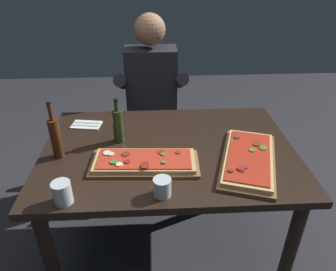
% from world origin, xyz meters
% --- Properties ---
extents(ground_plane, '(6.40, 6.40, 0.00)m').
position_xyz_m(ground_plane, '(0.00, 0.00, 0.00)').
color(ground_plane, '#2D2D33').
extents(dining_table, '(1.40, 0.96, 0.74)m').
position_xyz_m(dining_table, '(0.00, 0.00, 0.64)').
color(dining_table, black).
rests_on(dining_table, ground_plane).
extents(pizza_rectangular_front, '(0.57, 0.26, 0.05)m').
position_xyz_m(pizza_rectangular_front, '(-0.13, -0.16, 0.76)').
color(pizza_rectangular_front, brown).
rests_on(pizza_rectangular_front, dining_table).
extents(pizza_rectangular_left, '(0.43, 0.61, 0.05)m').
position_xyz_m(pizza_rectangular_left, '(0.41, -0.16, 0.76)').
color(pizza_rectangular_left, brown).
rests_on(pizza_rectangular_left, dining_table).
extents(wine_bottle_dark, '(0.06, 0.06, 0.26)m').
position_xyz_m(wine_bottle_dark, '(-0.28, 0.09, 0.84)').
color(wine_bottle_dark, '#233819').
rests_on(wine_bottle_dark, dining_table).
extents(oil_bottle_amber, '(0.06, 0.06, 0.32)m').
position_xyz_m(oil_bottle_amber, '(-0.59, -0.05, 0.86)').
color(oil_bottle_amber, '#47230F').
rests_on(oil_bottle_amber, dining_table).
extents(tumbler_near_camera, '(0.08, 0.08, 0.11)m').
position_xyz_m(tumbler_near_camera, '(-0.48, -0.41, 0.79)').
color(tumbler_near_camera, silver).
rests_on(tumbler_near_camera, dining_table).
extents(tumbler_far_side, '(0.08, 0.08, 0.09)m').
position_xyz_m(tumbler_far_side, '(-0.05, -0.39, 0.78)').
color(tumbler_far_side, silver).
rests_on(tumbler_far_side, dining_table).
extents(napkin_cutlery_set, '(0.19, 0.14, 0.01)m').
position_xyz_m(napkin_cutlery_set, '(-0.50, 0.29, 0.74)').
color(napkin_cutlery_set, white).
rests_on(napkin_cutlery_set, dining_table).
extents(diner_chair, '(0.44, 0.44, 0.87)m').
position_xyz_m(diner_chair, '(-0.09, 0.86, 0.49)').
color(diner_chair, '#3D2B1E').
rests_on(diner_chair, ground_plane).
extents(seated_diner, '(0.53, 0.41, 1.33)m').
position_xyz_m(seated_diner, '(-0.09, 0.74, 0.74)').
color(seated_diner, '#23232D').
rests_on(seated_diner, ground_plane).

